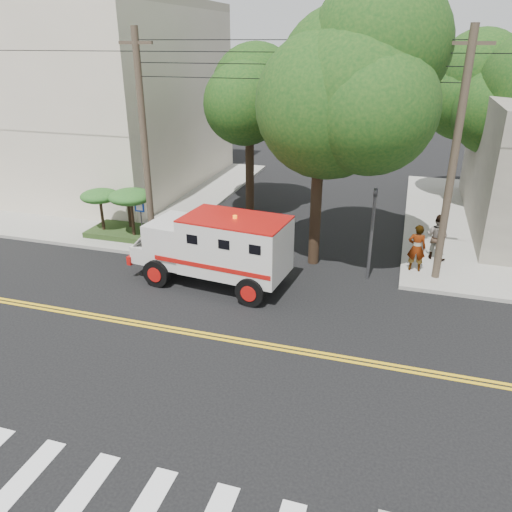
% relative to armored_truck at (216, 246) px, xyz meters
% --- Properties ---
extents(ground, '(100.00, 100.00, 0.00)m').
position_rel_armored_truck_xyz_m(ground, '(1.59, -3.50, -1.55)').
color(ground, black).
rests_on(ground, ground).
extents(sidewalk_nw, '(17.00, 17.00, 0.15)m').
position_rel_armored_truck_xyz_m(sidewalk_nw, '(-11.91, 10.00, -1.47)').
color(sidewalk_nw, gray).
rests_on(sidewalk_nw, ground).
extents(building_left, '(16.00, 14.00, 10.00)m').
position_rel_armored_truck_xyz_m(building_left, '(-13.91, 11.50, 3.60)').
color(building_left, beige).
rests_on(building_left, sidewalk_nw).
extents(utility_pole_left, '(0.28, 0.28, 9.00)m').
position_rel_armored_truck_xyz_m(utility_pole_left, '(-4.01, 2.50, 2.95)').
color(utility_pole_left, '#382D23').
rests_on(utility_pole_left, ground).
extents(utility_pole_right, '(0.28, 0.28, 9.00)m').
position_rel_armored_truck_xyz_m(utility_pole_right, '(7.89, 2.70, 2.95)').
color(utility_pole_right, '#382D23').
rests_on(utility_pole_right, ground).
extents(tree_main, '(6.08, 5.70, 9.85)m').
position_rel_armored_truck_xyz_m(tree_main, '(3.53, 2.71, 5.65)').
color(tree_main, black).
rests_on(tree_main, ground).
extents(tree_left, '(4.48, 4.20, 7.70)m').
position_rel_armored_truck_xyz_m(tree_left, '(-1.09, 8.28, 4.18)').
color(tree_left, black).
rests_on(tree_left, ground).
extents(tree_right, '(4.80, 4.50, 8.20)m').
position_rel_armored_truck_xyz_m(tree_right, '(10.43, 12.27, 4.55)').
color(tree_right, black).
rests_on(tree_right, ground).
extents(traffic_signal, '(0.15, 0.18, 3.60)m').
position_rel_armored_truck_xyz_m(traffic_signal, '(5.39, 2.10, 0.68)').
color(traffic_signal, '#3F3F42').
rests_on(traffic_signal, ground).
extents(accessibility_sign, '(0.45, 0.10, 2.02)m').
position_rel_armored_truck_xyz_m(accessibility_sign, '(-4.61, 2.67, -0.18)').
color(accessibility_sign, '#3F3F42').
rests_on(accessibility_sign, ground).
extents(palm_planter, '(3.52, 2.63, 2.36)m').
position_rel_armored_truck_xyz_m(palm_planter, '(-5.85, 3.12, 0.10)').
color(palm_planter, '#1E3314').
rests_on(palm_planter, sidewalk_nw).
extents(armored_truck, '(6.18, 2.95, 2.72)m').
position_rel_armored_truck_xyz_m(armored_truck, '(0.00, 0.00, 0.00)').
color(armored_truck, silver).
rests_on(armored_truck, ground).
extents(pedestrian_a, '(0.70, 0.46, 1.89)m').
position_rel_armored_truck_xyz_m(pedestrian_a, '(7.09, 3.09, -0.45)').
color(pedestrian_a, gray).
rests_on(pedestrian_a, sidewalk_ne).
extents(pedestrian_b, '(1.16, 1.10, 1.90)m').
position_rel_armored_truck_xyz_m(pedestrian_b, '(7.88, 4.56, -0.45)').
color(pedestrian_b, gray).
rests_on(pedestrian_b, sidewalk_ne).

